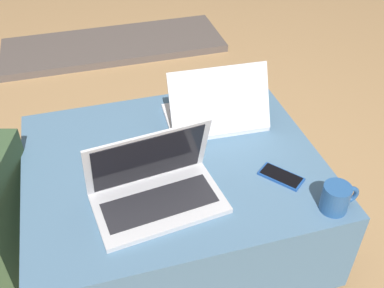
{
  "coord_description": "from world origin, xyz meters",
  "views": [
    {
      "loc": [
        -0.25,
        -1.09,
        1.36
      ],
      "look_at": [
        0.06,
        -0.03,
        0.46
      ],
      "focal_mm": 42.0,
      "sensor_mm": 36.0,
      "label": 1
    }
  ],
  "objects": [
    {
      "name": "fireplace_hearth",
      "position": [
        0.0,
        1.62,
        0.02
      ],
      "size": [
        1.4,
        0.5,
        0.04
      ],
      "color": "#564C47",
      "rests_on": "ground_plane"
    },
    {
      "name": "coffee_mug",
      "position": [
        0.4,
        -0.34,
        0.43
      ],
      "size": [
        0.12,
        0.08,
        0.09
      ],
      "color": "#285693",
      "rests_on": "ottoman"
    },
    {
      "name": "ottoman",
      "position": [
        0.0,
        0.0,
        0.19
      ],
      "size": [
        0.97,
        0.8,
        0.38
      ],
      "color": "#2A3D4E",
      "rests_on": "ground_plane"
    },
    {
      "name": "laptop_near",
      "position": [
        -0.09,
        -0.16,
        0.43
      ],
      "size": [
        0.4,
        0.27,
        0.23
      ],
      "rotation": [
        0.0,
        0.0,
        0.12
      ],
      "color": "silver",
      "rests_on": "ottoman"
    },
    {
      "name": "ground_plane",
      "position": [
        0.0,
        0.0,
        0.0
      ],
      "size": [
        14.0,
        14.0,
        0.0
      ],
      "primitive_type": "plane",
      "color": "tan"
    },
    {
      "name": "laptop_far",
      "position": [
        0.2,
        0.17,
        0.43
      ],
      "size": [
        0.36,
        0.25,
        0.23
      ],
      "rotation": [
        0.0,
        0.0,
        3.1
      ],
      "color": "silver",
      "rests_on": "ottoman"
    },
    {
      "name": "cell_phone",
      "position": [
        0.31,
        -0.17,
        0.39
      ],
      "size": [
        0.14,
        0.15,
        0.01
      ],
      "rotation": [
        0.0,
        0.0,
        3.81
      ],
      "color": "#1E4C9E",
      "rests_on": "ottoman"
    }
  ]
}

